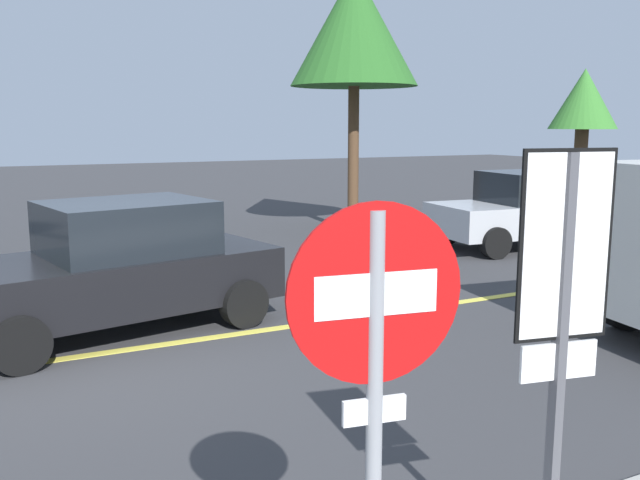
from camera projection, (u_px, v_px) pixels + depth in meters
The scene contains 8 objects.
ground_plane at pixel (95, 355), 7.92m from camera, with size 80.00×80.00×0.00m, color #38383A.
lane_marking_centre at pixel (325, 321), 9.25m from camera, with size 28.00×0.16×0.01m, color #E0D14C.
stop_sign at pixel (375, 379), 2.83m from camera, with size 0.75×0.14×2.34m.
speed_limit_sign at pixel (562, 296), 3.53m from camera, with size 0.53×0.12×2.52m.
car_black_behind_van at pixel (117, 267), 8.79m from camera, with size 4.37×2.66×1.67m.
car_silver_far_lane at pixel (525, 210), 14.79m from camera, with size 4.05×2.31×1.64m.
tree_left_verge at pixel (354, 29), 16.24m from camera, with size 3.07×3.07×6.27m.
tree_right_verge at pixel (584, 103), 19.61m from camera, with size 1.92×1.92×4.22m.
Camera 1 is at (-1.07, -7.96, 2.64)m, focal length 38.42 mm.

